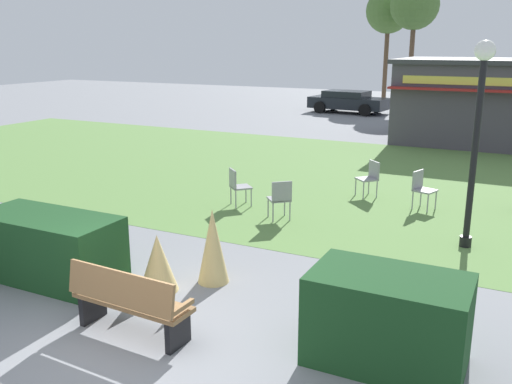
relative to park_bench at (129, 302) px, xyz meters
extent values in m
plane|color=slate|center=(0.29, -0.46, -0.48)|extent=(80.00, 80.00, 0.00)
cube|color=#5B8442|center=(0.29, 9.64, -0.48)|extent=(36.00, 12.00, 0.01)
cube|color=olive|center=(0.00, 0.07, -0.03)|extent=(1.72, 0.56, 0.06)
cube|color=olive|center=(-0.01, -0.15, 0.25)|extent=(1.70, 0.21, 0.44)
cube|color=black|center=(-0.73, 0.10, -0.26)|extent=(0.10, 0.44, 0.45)
cube|color=black|center=(0.73, 0.03, -0.26)|extent=(0.10, 0.44, 0.45)
cube|color=olive|center=(-0.81, 0.11, 0.09)|extent=(0.08, 0.44, 0.06)
cube|color=olive|center=(0.81, 0.03, 0.09)|extent=(0.08, 0.44, 0.06)
cube|color=#19421E|center=(-2.35, 0.89, 0.05)|extent=(2.42, 1.10, 1.07)
cube|color=#19421E|center=(3.16, 0.86, 0.08)|extent=(1.83, 1.10, 1.12)
cone|color=tan|center=(0.10, 1.96, 0.13)|extent=(0.50, 0.50, 1.22)
cone|color=tan|center=(-0.49, 1.30, -0.03)|extent=(0.61, 0.61, 0.91)
cylinder|color=black|center=(3.54, 5.47, -0.38)|extent=(0.22, 0.22, 0.20)
cylinder|color=black|center=(3.54, 5.47, 1.24)|extent=(0.12, 0.12, 3.44)
sphere|color=white|center=(3.54, 5.47, 3.12)|extent=(0.36, 0.36, 0.36)
cube|color=gray|center=(0.88, 8.11, -0.03)|extent=(0.62, 0.62, 0.04)
cube|color=gray|center=(1.02, 8.26, 0.19)|extent=(0.35, 0.33, 0.44)
cylinder|color=gray|center=(0.61, 8.10, -0.26)|extent=(0.03, 0.03, 0.45)
cylinder|color=gray|center=(0.89, 7.84, -0.26)|extent=(0.03, 0.03, 0.45)
cylinder|color=gray|center=(0.87, 8.38, -0.26)|extent=(0.03, 0.03, 0.45)
cylinder|color=gray|center=(1.15, 8.12, -0.26)|extent=(0.03, 0.03, 0.45)
cube|color=gray|center=(2.39, 7.61, -0.03)|extent=(0.55, 0.55, 0.04)
cube|color=gray|center=(2.20, 7.68, 0.19)|extent=(0.17, 0.43, 0.44)
cylinder|color=gray|center=(2.51, 7.37, -0.26)|extent=(0.03, 0.03, 0.45)
cylinder|color=gray|center=(2.63, 7.74, -0.26)|extent=(0.03, 0.03, 0.45)
cylinder|color=gray|center=(2.15, 7.49, -0.26)|extent=(0.03, 0.03, 0.45)
cylinder|color=gray|center=(2.27, 7.85, -0.26)|extent=(0.03, 0.03, 0.45)
cube|color=gray|center=(-0.31, 5.45, -0.03)|extent=(0.62, 0.62, 0.04)
cube|color=gray|center=(-0.18, 5.30, 0.19)|extent=(0.36, 0.32, 0.44)
cylinder|color=gray|center=(-0.30, 5.72, -0.26)|extent=(0.03, 0.03, 0.45)
cylinder|color=gray|center=(-0.58, 5.47, -0.26)|extent=(0.03, 0.03, 0.45)
cylinder|color=gray|center=(-0.05, 5.43, -0.26)|extent=(0.03, 0.03, 0.45)
cylinder|color=gray|center=(-0.33, 5.18, -0.26)|extent=(0.03, 0.03, 0.45)
cube|color=gray|center=(-1.55, 6.01, -0.03)|extent=(0.62, 0.62, 0.04)
cube|color=gray|center=(-1.68, 5.86, 0.19)|extent=(0.35, 0.33, 0.44)
cylinder|color=gray|center=(-1.28, 6.02, -0.26)|extent=(0.03, 0.03, 0.45)
cylinder|color=gray|center=(-1.55, 6.28, -0.26)|extent=(0.03, 0.03, 0.45)
cylinder|color=gray|center=(-1.54, 5.74, -0.26)|extent=(0.03, 0.03, 0.45)
cylinder|color=gray|center=(-1.82, 6.00, -0.26)|extent=(0.03, 0.03, 0.45)
cube|color=black|center=(-4.76, 24.66, 0.07)|extent=(4.35, 2.18, 0.60)
cube|color=black|center=(-4.91, 24.67, 0.50)|extent=(2.45, 1.79, 0.44)
cylinder|color=black|center=(-3.38, 25.45, -0.16)|extent=(0.66, 0.28, 0.64)
cylinder|color=black|center=(-3.55, 23.62, -0.16)|extent=(0.66, 0.28, 0.64)
cylinder|color=black|center=(-5.97, 25.69, -0.16)|extent=(0.66, 0.28, 0.64)
cylinder|color=black|center=(-6.14, 23.86, -0.16)|extent=(0.66, 0.28, 0.64)
cube|color=navy|center=(0.80, 24.66, 0.07)|extent=(4.24, 1.88, 0.60)
cube|color=black|center=(0.65, 24.65, 0.50)|extent=(2.34, 1.63, 0.44)
cylinder|color=black|center=(2.08, 25.60, -0.16)|extent=(0.64, 0.23, 0.64)
cylinder|color=black|center=(2.12, 23.76, -0.16)|extent=(0.64, 0.23, 0.64)
cylinder|color=black|center=(-0.52, 25.55, -0.16)|extent=(0.64, 0.23, 0.64)
cylinder|color=black|center=(-0.48, 23.71, -0.16)|extent=(0.64, 0.23, 0.64)
cylinder|color=brown|center=(-4.44, 31.17, 1.81)|extent=(0.28, 0.28, 4.58)
sphere|color=#4C7233|center=(-4.44, 31.17, 5.20)|extent=(2.80, 2.80, 2.80)
cylinder|color=brown|center=(-2.42, 29.01, 1.89)|extent=(0.28, 0.28, 4.74)
sphere|color=#4C7233|center=(-2.42, 29.01, 5.36)|extent=(2.80, 2.80, 2.80)
camera|label=1|loc=(4.43, -5.18, 3.24)|focal=39.13mm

